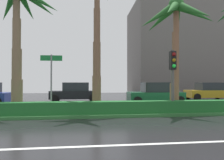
# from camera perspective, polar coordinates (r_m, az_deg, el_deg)

# --- Properties ---
(ground_plane) EXTENTS (90.00, 42.00, 0.10)m
(ground_plane) POSITION_cam_1_polar(r_m,az_deg,el_deg) (12.41, -12.37, -8.87)
(ground_plane) COLOR black
(near_lane_divider_stripe) EXTENTS (81.00, 0.14, 0.01)m
(near_lane_divider_stripe) POSITION_cam_1_polar(r_m,az_deg,el_deg) (5.63, -19.86, -18.23)
(near_lane_divider_stripe) COLOR white
(near_lane_divider_stripe) RESTS_ON ground_plane
(median_strip) EXTENTS (85.50, 4.00, 0.15)m
(median_strip) POSITION_cam_1_polar(r_m,az_deg,el_deg) (11.41, -12.87, -8.95)
(median_strip) COLOR #2D6B33
(median_strip) RESTS_ON ground_plane
(median_hedge) EXTENTS (76.50, 0.70, 0.60)m
(median_hedge) POSITION_cam_1_polar(r_m,az_deg,el_deg) (9.98, -13.74, -7.95)
(median_hedge) COLOR #1E6028
(median_hedge) RESTS_ON median_strip
(palm_tree_centre_left) EXTENTS (4.77, 4.93, 7.48)m
(palm_tree_centre_left) POSITION_cam_1_polar(r_m,az_deg,el_deg) (13.03, -25.93, 18.32)
(palm_tree_centre_left) COLOR brown
(palm_tree_centre_left) RESTS_ON median_strip
(palm_tree_centre_right) EXTENTS (4.68, 4.40, 6.64)m
(palm_tree_centre_right) POSITION_cam_1_polar(r_m,az_deg,el_deg) (12.68, 18.14, 15.67)
(palm_tree_centre_right) COLOR brown
(palm_tree_centre_right) RESTS_ON median_strip
(traffic_signal_median_right) EXTENTS (0.28, 0.43, 3.25)m
(traffic_signal_median_right) POSITION_cam_1_polar(r_m,az_deg,el_deg) (10.60, 17.37, 2.98)
(traffic_signal_median_right) COLOR #4C4C47
(traffic_signal_median_right) RESTS_ON median_strip
(street_name_sign) EXTENTS (1.10, 0.08, 3.00)m
(street_name_sign) POSITION_cam_1_polar(r_m,az_deg,el_deg) (10.51, -17.34, 1.32)
(street_name_sign) COLOR slate
(street_name_sign) RESTS_ON median_strip
(car_in_traffic_second) EXTENTS (4.30, 2.02, 1.72)m
(car_in_traffic_second) POSITION_cam_1_polar(r_m,az_deg,el_deg) (18.26, -10.75, -3.53)
(car_in_traffic_second) COLOR black
(car_in_traffic_second) RESTS_ON ground_plane
(car_in_traffic_third) EXTENTS (4.30, 2.02, 1.72)m
(car_in_traffic_third) POSITION_cam_1_polar(r_m,az_deg,el_deg) (15.90, 12.68, -3.93)
(car_in_traffic_third) COLOR #195133
(car_in_traffic_third) RESTS_ON ground_plane
(car_in_traffic_fourth) EXTENTS (4.30, 2.02, 1.72)m
(car_in_traffic_fourth) POSITION_cam_1_polar(r_m,az_deg,el_deg) (21.85, 26.33, -3.01)
(car_in_traffic_fourth) COLOR #B28C1E
(car_in_traffic_fourth) RESTS_ON ground_plane
(building_far_right) EXTENTS (19.05, 10.24, 14.89)m
(building_far_right) POSITION_cam_1_polar(r_m,az_deg,el_deg) (37.23, 20.73, 8.12)
(building_far_right) COLOR #605B59
(building_far_right) RESTS_ON ground_plane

